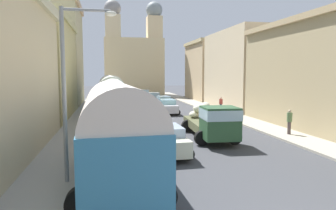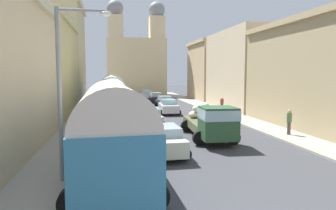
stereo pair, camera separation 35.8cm
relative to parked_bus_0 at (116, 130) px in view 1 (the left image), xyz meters
name	(u,v)px [view 1 (the left image)]	position (x,y,z in m)	size (l,w,h in m)	color
ground_plane	(155,114)	(4.60, 20.50, -2.16)	(154.00, 154.00, 0.00)	#3B3C41
sidewalk_left	(85,115)	(-2.65, 20.50, -2.09)	(2.50, 70.00, 0.14)	#9C9A94
sidewalk_right	(220,112)	(11.85, 20.50, -2.09)	(2.50, 70.00, 0.14)	#9C9688
building_left_2	(46,68)	(-6.11, 19.88, 2.67)	(4.86, 13.01, 9.60)	tan
building_left_3	(61,55)	(-6.42, 31.87, 4.66)	(5.54, 10.40, 13.57)	#BEB285
building_right_1	(321,74)	(16.05, 9.71, 2.07)	(6.50, 14.21, 8.42)	tan
building_right_2	(239,70)	(15.45, 23.76, 2.55)	(4.70, 12.90, 9.41)	#C7B28F
building_right_3	(208,71)	(15.72, 36.22, 2.58)	(5.76, 10.22, 9.42)	tan
distant_church	(134,63)	(4.60, 47.75, 4.17)	(10.93, 7.24, 17.60)	beige
parked_bus_0	(116,130)	(0.00, 0.00, 0.00)	(3.55, 8.59, 3.96)	teal
parked_bus_1	(113,106)	(0.00, 9.00, -0.01)	(3.34, 8.42, 3.89)	silver
parked_bus_2	(111,95)	(0.00, 18.00, 0.06)	(3.36, 8.75, 4.04)	yellow
parked_bus_3	(110,90)	(0.00, 27.00, 0.10)	(3.63, 9.95, 4.11)	teal
cargo_truck_0	(212,121)	(6.25, 7.03, -0.93)	(3.16, 7.33, 2.34)	#284D2E
car_0	(167,107)	(5.92, 20.41, -1.37)	(2.41, 4.27, 1.56)	silver
car_1	(163,102)	(6.58, 26.65, -1.42)	(2.39, 3.96, 1.46)	black
car_2	(154,98)	(6.40, 33.51, -1.41)	(2.37, 3.78, 1.49)	black
car_3	(144,94)	(5.82, 41.07, -1.38)	(2.55, 4.32, 1.55)	silver
car_4	(167,140)	(2.73, 4.08, -1.37)	(2.33, 4.20, 1.54)	beige
car_5	(151,117)	(3.10, 13.07, -1.40)	(2.47, 4.45, 1.49)	silver
car_6	(139,108)	(2.84, 19.75, -1.44)	(2.51, 3.87, 1.41)	silver
car_7	(134,100)	(3.11, 29.63, -1.38)	(2.40, 4.02, 1.56)	#4493C3
pedestrian_1	(221,104)	(11.72, 19.85, -1.17)	(0.46, 0.46, 1.75)	#1E3546
pedestrian_2	(289,121)	(11.89, 7.20, -1.11)	(0.40, 0.40, 1.84)	#504140
streetlamp_near	(72,80)	(-1.61, 0.40, 1.90)	(2.08, 0.28, 6.74)	gray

